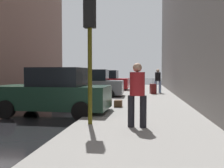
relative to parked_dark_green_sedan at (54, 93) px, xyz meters
The scene contains 10 objects.
sidewalk 3.50m from the parked_dark_green_sedan, 10.49° to the left, with size 4.00×40.00×0.15m, color gray.
parked_dark_green_sedan is the anchor object (origin of this frame).
parked_gray_coupe 6.19m from the parked_dark_green_sedan, 90.00° to the left, with size 4.24×2.14×1.79m.
parked_red_hatchback 11.93m from the parked_dark_green_sedan, 90.00° to the left, with size 4.24×2.14×1.79m.
fire_hydrant 6.77m from the parked_dark_green_sedan, 74.53° to the left, with size 0.42×0.22×0.70m.
traffic_light 3.41m from the parked_dark_green_sedan, 49.02° to the right, with size 0.32×0.32×3.60m.
pedestrian_in_jeans 9.95m from the parked_dark_green_sedan, 64.30° to the left, with size 0.53×0.48×1.71m.
pedestrian_in_red_jacket 3.98m from the parked_dark_green_sedan, 36.76° to the right, with size 0.51×0.43×1.71m.
rolling_suitcase 9.12m from the parked_dark_green_sedan, 64.28° to the left, with size 0.46×0.62×1.04m.
duffel_bag 2.78m from the parked_dark_green_sedan, 33.50° to the left, with size 0.32×0.44×0.28m.
Camera 1 is at (6.02, -9.62, 1.61)m, focal length 40.00 mm.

